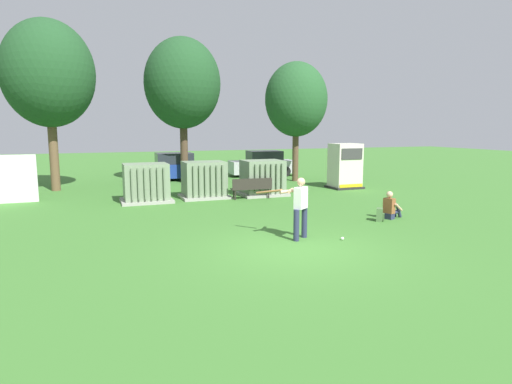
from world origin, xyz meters
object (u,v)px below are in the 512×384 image
(transformer_west, at_px, (146,183))
(parked_car_leftmost, at_px, (172,168))
(batter, at_px, (299,205))
(transformer_mid_west, at_px, (204,180))
(park_bench, at_px, (252,187))
(seated_spectator, at_px, (391,208))
(parked_car_left_of_center, at_px, (263,164))
(transformer_mid_east, at_px, (263,178))
(backpack, at_px, (380,215))
(sports_ball, at_px, (342,238))
(generator_enclosure, at_px, (345,166))

(transformer_west, bearing_deg, parked_car_leftmost, 71.97)
(batter, bearing_deg, transformer_mid_west, 95.12)
(park_bench, height_order, batter, batter)
(seated_spectator, xyz_separation_m, parked_car_left_of_center, (0.82, 14.10, 0.38))
(transformer_mid_east, relative_size, batter, 1.21)
(transformer_mid_west, height_order, seated_spectator, transformer_mid_west)
(transformer_mid_west, height_order, parked_car_leftmost, same)
(backpack, bearing_deg, park_bench, 112.80)
(sports_ball, height_order, backpack, backpack)
(parked_car_leftmost, xyz_separation_m, parked_car_left_of_center, (5.91, 0.34, 0.00))
(transformer_west, distance_m, batter, 8.48)
(transformer_mid_west, distance_m, parked_car_leftmost, 7.12)
(park_bench, distance_m, parked_car_left_of_center, 9.36)
(batter, relative_size, parked_car_leftmost, 0.41)
(sports_ball, distance_m, parked_car_left_of_center, 16.54)
(park_bench, distance_m, backpack, 6.32)
(transformer_mid_east, relative_size, parked_car_leftmost, 0.50)
(batter, xyz_separation_m, sports_ball, (1.09, -0.56, -0.93))
(sports_ball, relative_size, seated_spectator, 0.09)
(transformer_mid_west, bearing_deg, parked_car_leftmost, 91.32)
(batter, bearing_deg, transformer_west, 112.69)
(transformer_west, relative_size, parked_car_left_of_center, 0.49)
(seated_spectator, height_order, parked_car_leftmost, parked_car_leftmost)
(backpack, xyz_separation_m, parked_car_left_of_center, (1.43, 14.34, 0.54))
(sports_ball, xyz_separation_m, seated_spectator, (3.12, 1.95, 0.33))
(backpack, bearing_deg, transformer_mid_west, 122.07)
(transformer_mid_east, distance_m, parked_car_left_of_center, 8.25)
(park_bench, bearing_deg, parked_car_leftmost, 103.93)
(transformer_west, height_order, transformer_mid_east, same)
(seated_spectator, xyz_separation_m, parked_car_leftmost, (-5.09, 13.77, 0.38))
(seated_spectator, xyz_separation_m, backpack, (-0.61, -0.24, -0.16))
(parked_car_leftmost, relative_size, parked_car_left_of_center, 0.99)
(parked_car_left_of_center, bearing_deg, sports_ball, -103.78)
(generator_enclosure, relative_size, sports_ball, 25.56)
(park_bench, xyz_separation_m, seated_spectator, (3.06, -5.59, -0.16))
(transformer_mid_west, distance_m, backpack, 8.14)
(generator_enclosure, relative_size, parked_car_left_of_center, 0.54)
(transformer_mid_west, relative_size, sports_ball, 23.33)
(batter, bearing_deg, backpack, 17.76)
(batter, bearing_deg, park_bench, 80.65)
(parked_car_left_of_center, bearing_deg, park_bench, -114.48)
(transformer_mid_west, relative_size, parked_car_leftmost, 0.50)
(backpack, relative_size, parked_car_left_of_center, 0.10)
(generator_enclosure, xyz_separation_m, batter, (-6.85, -8.54, -0.16))
(transformer_mid_west, xyz_separation_m, generator_enclosure, (7.56, 0.51, 0.35))
(transformer_mid_east, xyz_separation_m, backpack, (1.60, -6.66, -0.57))
(generator_enclosure, relative_size, seated_spectator, 2.39)
(transformer_mid_west, distance_m, park_bench, 2.16)
(park_bench, bearing_deg, generator_enclosure, 15.42)
(generator_enclosure, distance_m, seated_spectator, 7.67)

